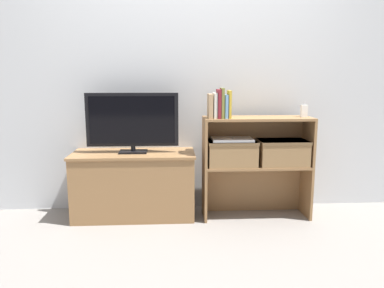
% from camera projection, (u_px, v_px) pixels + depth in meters
% --- Properties ---
extents(ground_plane, '(16.00, 16.00, 0.00)m').
position_uv_depth(ground_plane, '(193.00, 224.00, 2.94)').
color(ground_plane, gray).
extents(wall_back, '(10.00, 0.05, 2.40)m').
position_uv_depth(wall_back, '(190.00, 69.00, 3.16)').
color(wall_back, silver).
rests_on(wall_back, ground_plane).
extents(tv_stand, '(0.99, 0.42, 0.53)m').
position_uv_depth(tv_stand, '(134.00, 184.00, 3.06)').
color(tv_stand, olive).
rests_on(tv_stand, ground_plane).
extents(tv, '(0.73, 0.14, 0.48)m').
position_uv_depth(tv, '(132.00, 121.00, 2.97)').
color(tv, black).
rests_on(tv, tv_stand).
extents(bookshelf_lower_tier, '(0.86, 0.29, 0.44)m').
position_uv_depth(bookshelf_lower_tier, '(254.00, 181.00, 3.12)').
color(bookshelf_lower_tier, olive).
rests_on(bookshelf_lower_tier, ground_plane).
extents(bookshelf_upper_tier, '(0.86, 0.29, 0.38)m').
position_uv_depth(bookshelf_upper_tier, '(256.00, 133.00, 3.04)').
color(bookshelf_upper_tier, olive).
rests_on(bookshelf_upper_tier, bookshelf_lower_tier).
extents(book_tan, '(0.03, 0.15, 0.19)m').
position_uv_depth(book_tan, '(210.00, 106.00, 2.88)').
color(book_tan, tan).
rests_on(book_tan, bookshelf_upper_tier).
extents(book_ivory, '(0.02, 0.14, 0.19)m').
position_uv_depth(book_ivory, '(215.00, 106.00, 2.89)').
color(book_ivory, silver).
rests_on(book_ivory, bookshelf_upper_tier).
extents(book_maroon, '(0.03, 0.15, 0.22)m').
position_uv_depth(book_maroon, '(219.00, 104.00, 2.88)').
color(book_maroon, maroon).
rests_on(book_maroon, bookshelf_upper_tier).
extents(book_olive, '(0.02, 0.15, 0.23)m').
position_uv_depth(book_olive, '(222.00, 103.00, 2.88)').
color(book_olive, olive).
rests_on(book_olive, bookshelf_upper_tier).
extents(book_skyblue, '(0.02, 0.13, 0.18)m').
position_uv_depth(book_skyblue, '(226.00, 106.00, 2.89)').
color(book_skyblue, '#709ECC').
rests_on(book_skyblue, bookshelf_upper_tier).
extents(book_mustard, '(0.02, 0.14, 0.21)m').
position_uv_depth(book_mustard, '(229.00, 104.00, 2.89)').
color(book_mustard, gold).
rests_on(book_mustard, bookshelf_upper_tier).
extents(baby_monitor, '(0.05, 0.04, 0.12)m').
position_uv_depth(baby_monitor, '(304.00, 111.00, 2.98)').
color(baby_monitor, white).
rests_on(baby_monitor, bookshelf_upper_tier).
extents(storage_basket_left, '(0.39, 0.26, 0.20)m').
position_uv_depth(storage_basket_left, '(232.00, 152.00, 2.99)').
color(storage_basket_left, '#937047').
rests_on(storage_basket_left, bookshelf_lower_tier).
extents(storage_basket_right, '(0.39, 0.26, 0.20)m').
position_uv_depth(storage_basket_right, '(282.00, 151.00, 3.01)').
color(storage_basket_right, '#937047').
rests_on(storage_basket_right, bookshelf_lower_tier).
extents(laptop, '(0.32, 0.21, 0.02)m').
position_uv_depth(laptop, '(232.00, 139.00, 2.97)').
color(laptop, white).
rests_on(laptop, storage_basket_left).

